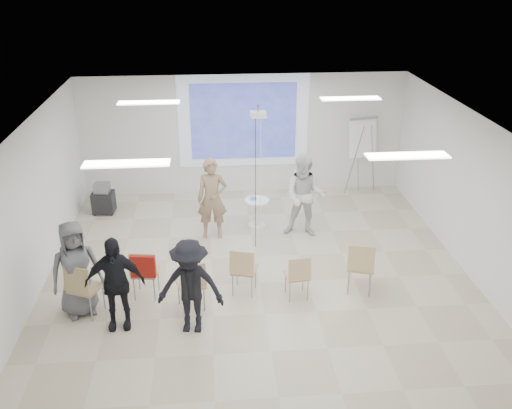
{
  "coord_description": "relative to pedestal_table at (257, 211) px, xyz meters",
  "views": [
    {
      "loc": [
        -0.83,
        -9.08,
        5.67
      ],
      "look_at": [
        0.0,
        0.8,
        1.25
      ],
      "focal_mm": 40.0,
      "sensor_mm": 36.0,
      "label": 1
    }
  ],
  "objects": [
    {
      "name": "player_right",
      "position": [
        0.98,
        -0.48,
        0.64
      ],
      "size": [
        1.15,
        1.02,
        2.02
      ],
      "primitive_type": "imported",
      "rotation": [
        0.0,
        0.0,
        -0.27
      ],
      "color": "white",
      "rests_on": "floor"
    },
    {
      "name": "chair_far_left",
      "position": [
        -3.18,
        -3.18,
        0.22
      ],
      "size": [
        0.63,
        0.65,
        1.0
      ],
      "rotation": [
        0.0,
        0.0,
        -0.43
      ],
      "color": "tan",
      "rests_on": "floor"
    },
    {
      "name": "fluor_panel_sw",
      "position": [
        -2.15,
        -3.89,
        2.6
      ],
      "size": [
        1.2,
        0.3,
        0.02
      ],
      "primitive_type": "cube",
      "color": "white",
      "rests_on": "ceiling"
    },
    {
      "name": "controller_left",
      "position": [
        -0.8,
        -0.14,
        0.94
      ],
      "size": [
        0.04,
        0.11,
        0.04
      ],
      "primitive_type": "cube",
      "rotation": [
        0.0,
        0.0,
        -0.0
      ],
      "color": "white",
      "rests_on": "player_left"
    },
    {
      "name": "fluor_panel_ne",
      "position": [
        1.85,
        -0.39,
        2.6
      ],
      "size": [
        1.2,
        0.3,
        0.02
      ],
      "primitive_type": "cube",
      "color": "white",
      "rests_on": "ceiling"
    },
    {
      "name": "floor",
      "position": [
        -0.15,
        -2.39,
        -0.42
      ],
      "size": [
        8.0,
        9.0,
        0.1
      ],
      "primitive_type": "cube",
      "color": "beige",
      "rests_on": "ground"
    },
    {
      "name": "projection_halo",
      "position": [
        -0.15,
        2.09,
        1.48
      ],
      "size": [
        3.2,
        0.01,
        2.3
      ],
      "primitive_type": "cube",
      "color": "silver",
      "rests_on": "wall_back"
    },
    {
      "name": "wall_back",
      "position": [
        -0.15,
        2.16,
        1.13
      ],
      "size": [
        8.0,
        0.1,
        3.0
      ],
      "primitive_type": "cube",
      "color": "silver",
      "rests_on": "floor"
    },
    {
      "name": "chair_right_far",
      "position": [
        1.61,
        -2.86,
        0.22
      ],
      "size": [
        0.59,
        0.61,
        1.0
      ],
      "rotation": [
        0.0,
        0.0,
        -0.28
      ],
      "color": "tan",
      "rests_on": "floor"
    },
    {
      "name": "av_cart",
      "position": [
        -3.53,
        1.03,
        -0.03
      ],
      "size": [
        0.53,
        0.44,
        0.74
      ],
      "rotation": [
        0.0,
        0.0,
        -0.09
      ],
      "color": "black",
      "rests_on": "floor"
    },
    {
      "name": "audience_outer",
      "position": [
        -3.28,
        -3.07,
        0.58
      ],
      "size": [
        1.1,
        0.94,
        1.9
      ],
      "primitive_type": "imported",
      "rotation": [
        0.0,
        0.0,
        0.42
      ],
      "color": "slate",
      "rests_on": "floor"
    },
    {
      "name": "red_jacket",
      "position": [
        -2.2,
        -2.85,
        0.35
      ],
      "size": [
        0.44,
        0.15,
        0.41
      ],
      "primitive_type": "cube",
      "rotation": [
        0.0,
        0.0,
        -0.13
      ],
      "color": "#A81D14",
      "rests_on": "chair_left_mid"
    },
    {
      "name": "audience_left",
      "position": [
        -2.58,
        -3.51,
        0.56
      ],
      "size": [
        1.1,
        0.68,
        1.86
      ],
      "primitive_type": "imported",
      "rotation": [
        0.0,
        0.0,
        0.03
      ],
      "color": "black",
      "rests_on": "floor"
    },
    {
      "name": "pedestal_table",
      "position": [
        0.0,
        0.0,
        0.0
      ],
      "size": [
        0.55,
        0.55,
        0.67
      ],
      "rotation": [
        0.0,
        0.0,
        0.02
      ],
      "color": "white",
      "rests_on": "floor"
    },
    {
      "name": "projection_image",
      "position": [
        -0.15,
        2.08,
        1.48
      ],
      "size": [
        2.6,
        0.01,
        1.9
      ],
      "primitive_type": "cube",
      "color": "#303EA5",
      "rests_on": "wall_back"
    },
    {
      "name": "chair_right_inner",
      "position": [
        0.47,
        -2.96,
        0.14
      ],
      "size": [
        0.44,
        0.47,
        0.86
      ],
      "rotation": [
        0.0,
        0.0,
        0.1
      ],
      "color": "tan",
      "rests_on": "floor"
    },
    {
      "name": "wall_left",
      "position": [
        -4.2,
        -2.39,
        1.13
      ],
      "size": [
        0.1,
        9.0,
        3.0
      ],
      "primitive_type": "cube",
      "color": "silver",
      "rests_on": "floor"
    },
    {
      "name": "player_left",
      "position": [
        -0.98,
        -0.39,
        0.63
      ],
      "size": [
        0.73,
        0.5,
        2.0
      ],
      "primitive_type": "imported",
      "rotation": [
        0.0,
        0.0,
        -0.0
      ],
      "color": "#997A5D",
      "rests_on": "floor"
    },
    {
      "name": "ceiling_projector",
      "position": [
        -0.05,
        -0.9,
        2.32
      ],
      "size": [
        0.3,
        0.25,
        3.0
      ],
      "color": "white",
      "rests_on": "ceiling"
    },
    {
      "name": "chair_center",
      "position": [
        -0.48,
        -2.74,
        0.17
      ],
      "size": [
        0.54,
        0.56,
        0.92
      ],
      "rotation": [
        0.0,
        0.0,
        -0.28
      ],
      "color": "tan",
      "rests_on": "floor"
    },
    {
      "name": "ceiling",
      "position": [
        -0.15,
        -2.39,
        2.68
      ],
      "size": [
        8.0,
        9.0,
        0.1
      ],
      "primitive_type": "cube",
      "color": "white",
      "rests_on": "wall_back"
    },
    {
      "name": "wall_right",
      "position": [
        3.9,
        -2.39,
        1.13
      ],
      "size": [
        0.1,
        9.0,
        3.0
      ],
      "primitive_type": "cube",
      "color": "silver",
      "rests_on": "floor"
    },
    {
      "name": "flipchart_easel",
      "position": [
        2.78,
        1.78,
        1.07
      ],
      "size": [
        0.84,
        0.65,
        1.96
      ],
      "rotation": [
        0.0,
        0.0,
        0.19
      ],
      "color": "gray",
      "rests_on": "floor"
    },
    {
      "name": "chair_left_inner",
      "position": [
        -1.37,
        -3.17,
        0.18
      ],
      "size": [
        0.56,
        0.58,
        0.94
      ],
      "rotation": [
        0.0,
        0.0,
        0.29
      ],
      "color": "tan",
      "rests_on": "floor"
    },
    {
      "name": "audience_mid",
      "position": [
        -1.37,
        -3.72,
        0.55
      ],
      "size": [
        1.28,
        0.83,
        1.85
      ],
      "primitive_type": "imported",
      "rotation": [
        0.0,
        0.0,
        -0.15
      ],
      "color": "black",
      "rests_on": "floor"
    },
    {
      "name": "controller_right",
      "position": [
        0.8,
        -0.23,
        0.99
      ],
      "size": [
        0.07,
        0.13,
        0.04
      ],
      "primitive_type": "cube",
      "rotation": [
        0.0,
        0.0,
        -0.27
      ],
      "color": "white",
      "rests_on": "player_right"
    },
    {
      "name": "laptop",
      "position": [
        -1.4,
        -3.07,
        0.13
      ],
      "size": [
        0.4,
        0.34,
        0.03
      ],
      "primitive_type": "imported",
      "rotation": [
        0.0,
        0.0,
        3.43
      ],
      "color": "black",
      "rests_on": "chair_left_inner"
    },
    {
      "name": "fluor_panel_nw",
      "position": [
        -2.15,
        -0.39,
        2.6
      ],
      "size": [
        1.2,
        0.3,
        0.02
      ],
      "primitive_type": "cube",
      "color": "white",
      "rests_on": "ceiling"
    },
    {
      "name": "fluor_panel_se",
      "position": [
        1.85,
        -3.89,
        2.6
      ],
      "size": [
        1.2,
        0.3,
        0.02
      ],
      "primitive_type": "cube",
      "color": "white",
      "rests_on": "ceiling"
    },
    {
      "name": "chair_left_mid",
      "position": [
        -2.21,
        -2.71,
        0.19
      ],
      "size": [
        0.5,
        0.53,
        0.95
      ],
      "rotation": [
        0.0,
        0.0,
        -0.13
      ],
      "color": "tan",
      "rests_on": "floor"
    }
  ]
}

